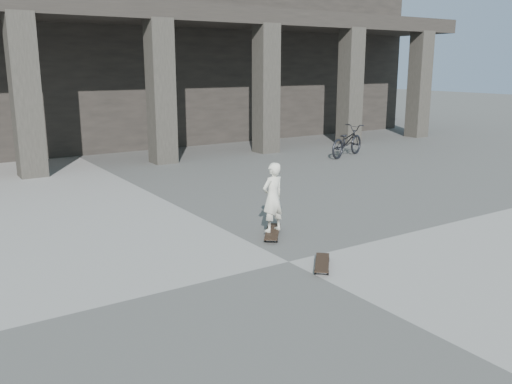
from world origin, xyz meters
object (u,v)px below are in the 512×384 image
longboard (273,232)px  bicycle (347,141)px  child (273,197)px  skateboard_spare (322,263)px

longboard → bicycle: 8.39m
child → longboard: bearing=-125.5°
longboard → bicycle: bicycle is taller
child → bicycle: size_ratio=0.63×
longboard → skateboard_spare: longboard is taller
longboard → child: size_ratio=0.73×
child → bicycle: child is taller
longboard → bicycle: bearing=-11.7°
skateboard_spare → child: bearing=32.6°
skateboard_spare → child: child is taller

